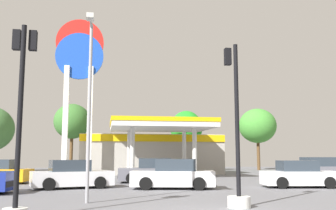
{
  "coord_description": "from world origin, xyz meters",
  "views": [
    {
      "loc": [
        -2.98,
        -9.89,
        1.64
      ],
      "look_at": [
        0.33,
        10.28,
        4.35
      ],
      "focal_mm": 40.91,
      "sensor_mm": 36.0,
      "label": 1
    }
  ],
  "objects_px": {
    "car_6": "(321,170)",
    "tree_2": "(186,128)",
    "traffic_signal_1": "(19,134)",
    "tree_3": "(258,126)",
    "car_0": "(173,175)",
    "car_2": "(300,175)",
    "car_5": "(72,175)",
    "car_4": "(153,171)",
    "corner_streetlamp": "(89,91)",
    "station_pole_sign": "(79,75)",
    "traffic_signal_0": "(237,160)",
    "tree_1": "(72,122)"
  },
  "relations": [
    {
      "from": "tree_3",
      "to": "car_4",
      "type": "bearing_deg",
      "value": -128.41
    },
    {
      "from": "car_5",
      "to": "car_0",
      "type": "bearing_deg",
      "value": -12.16
    },
    {
      "from": "car_4",
      "to": "corner_streetlamp",
      "type": "bearing_deg",
      "value": -109.22
    },
    {
      "from": "car_5",
      "to": "tree_2",
      "type": "distance_m",
      "value": 23.29
    },
    {
      "from": "tree_2",
      "to": "traffic_signal_1",
      "type": "bearing_deg",
      "value": -110.24
    },
    {
      "from": "traffic_signal_0",
      "to": "tree_2",
      "type": "bearing_deg",
      "value": 81.15
    },
    {
      "from": "corner_streetlamp",
      "to": "tree_2",
      "type": "bearing_deg",
      "value": 71.03
    },
    {
      "from": "traffic_signal_0",
      "to": "tree_3",
      "type": "bearing_deg",
      "value": 66.29
    },
    {
      "from": "car_2",
      "to": "tree_2",
      "type": "relative_size",
      "value": 0.63
    },
    {
      "from": "traffic_signal_0",
      "to": "traffic_signal_1",
      "type": "bearing_deg",
      "value": -170.78
    },
    {
      "from": "station_pole_sign",
      "to": "car_6",
      "type": "distance_m",
      "value": 19.65
    },
    {
      "from": "car_6",
      "to": "tree_3",
      "type": "distance_m",
      "value": 18.47
    },
    {
      "from": "car_4",
      "to": "car_6",
      "type": "xyz_separation_m",
      "value": [
        11.69,
        0.65,
        0.03
      ]
    },
    {
      "from": "station_pole_sign",
      "to": "traffic_signal_0",
      "type": "relative_size",
      "value": 2.4
    },
    {
      "from": "station_pole_sign",
      "to": "car_0",
      "type": "distance_m",
      "value": 15.33
    },
    {
      "from": "tree_2",
      "to": "tree_3",
      "type": "height_order",
      "value": "tree_3"
    },
    {
      "from": "car_6",
      "to": "traffic_signal_0",
      "type": "height_order",
      "value": "traffic_signal_0"
    },
    {
      "from": "corner_streetlamp",
      "to": "car_4",
      "type": "bearing_deg",
      "value": 70.78
    },
    {
      "from": "car_0",
      "to": "car_6",
      "type": "relative_size",
      "value": 1.0
    },
    {
      "from": "station_pole_sign",
      "to": "traffic_signal_0",
      "type": "distance_m",
      "value": 21.45
    },
    {
      "from": "car_4",
      "to": "corner_streetlamp",
      "type": "relative_size",
      "value": 0.66
    },
    {
      "from": "station_pole_sign",
      "to": "car_0",
      "type": "height_order",
      "value": "station_pole_sign"
    },
    {
      "from": "car_6",
      "to": "tree_2",
      "type": "relative_size",
      "value": 0.67
    },
    {
      "from": "tree_1",
      "to": "corner_streetlamp",
      "type": "xyz_separation_m",
      "value": [
        2.82,
        -26.78,
        -1.22
      ]
    },
    {
      "from": "car_0",
      "to": "car_4",
      "type": "distance_m",
      "value": 4.66
    },
    {
      "from": "car_2",
      "to": "car_6",
      "type": "xyz_separation_m",
      "value": [
        4.55,
        5.55,
        0.07
      ]
    },
    {
      "from": "car_0",
      "to": "traffic_signal_0",
      "type": "distance_m",
      "value": 7.3
    },
    {
      "from": "corner_streetlamp",
      "to": "car_5",
      "type": "bearing_deg",
      "value": 99.08
    },
    {
      "from": "station_pole_sign",
      "to": "traffic_signal_1",
      "type": "bearing_deg",
      "value": -90.24
    },
    {
      "from": "car_4",
      "to": "car_5",
      "type": "relative_size",
      "value": 0.99
    },
    {
      "from": "traffic_signal_0",
      "to": "tree_2",
      "type": "xyz_separation_m",
      "value": [
        4.48,
        28.8,
        3.08
      ]
    },
    {
      "from": "car_4",
      "to": "tree_1",
      "type": "relative_size",
      "value": 0.61
    },
    {
      "from": "traffic_signal_1",
      "to": "tree_2",
      "type": "relative_size",
      "value": 0.81
    },
    {
      "from": "tree_1",
      "to": "corner_streetlamp",
      "type": "distance_m",
      "value": 26.95
    },
    {
      "from": "car_0",
      "to": "car_2",
      "type": "bearing_deg",
      "value": -2.29
    },
    {
      "from": "car_6",
      "to": "car_2",
      "type": "bearing_deg",
      "value": -129.37
    },
    {
      "from": "tree_2",
      "to": "car_2",
      "type": "bearing_deg",
      "value": -86.44
    },
    {
      "from": "traffic_signal_0",
      "to": "tree_2",
      "type": "distance_m",
      "value": 29.31
    },
    {
      "from": "traffic_signal_1",
      "to": "corner_streetlamp",
      "type": "relative_size",
      "value": 0.82
    },
    {
      "from": "station_pole_sign",
      "to": "car_6",
      "type": "relative_size",
      "value": 2.93
    },
    {
      "from": "car_5",
      "to": "tree_3",
      "type": "height_order",
      "value": "tree_3"
    },
    {
      "from": "car_2",
      "to": "car_5",
      "type": "xyz_separation_m",
      "value": [
        -11.7,
        1.35,
        0.02
      ]
    },
    {
      "from": "traffic_signal_1",
      "to": "car_6",
      "type": "bearing_deg",
      "value": 38.69
    },
    {
      "from": "traffic_signal_1",
      "to": "car_5",
      "type": "bearing_deg",
      "value": 85.92
    },
    {
      "from": "car_4",
      "to": "tree_2",
      "type": "height_order",
      "value": "tree_2"
    },
    {
      "from": "car_2",
      "to": "traffic_signal_1",
      "type": "xyz_separation_m",
      "value": [
        -12.37,
        -8.0,
        1.58
      ]
    },
    {
      "from": "traffic_signal_1",
      "to": "corner_streetlamp",
      "type": "distance_m",
      "value": 3.71
    },
    {
      "from": "station_pole_sign",
      "to": "tree_1",
      "type": "height_order",
      "value": "station_pole_sign"
    },
    {
      "from": "station_pole_sign",
      "to": "tree_3",
      "type": "height_order",
      "value": "station_pole_sign"
    },
    {
      "from": "traffic_signal_1",
      "to": "tree_3",
      "type": "relative_size",
      "value": 0.74
    }
  ]
}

